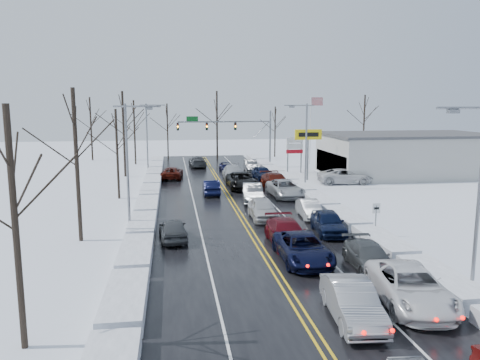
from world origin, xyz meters
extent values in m
plane|color=silver|center=(0.00, 0.00, 0.00)|extent=(160.00, 160.00, 0.00)
cube|color=black|center=(0.00, 2.00, 0.01)|extent=(14.00, 84.00, 0.01)
cube|color=white|center=(-7.60, 2.00, 0.00)|extent=(1.83, 72.00, 0.76)
cube|color=white|center=(7.60, 2.00, 0.00)|extent=(1.83, 72.00, 0.76)
cylinder|color=slate|center=(8.50, 28.00, 4.00)|extent=(0.24, 0.24, 8.00)
cylinder|color=slate|center=(2.00, 28.00, 6.50)|extent=(13.00, 0.18, 0.18)
cylinder|color=slate|center=(7.30, 28.00, 5.40)|extent=(2.33, 0.10, 2.33)
cube|color=#0C591E|center=(-2.50, 28.00, 6.90)|extent=(1.60, 0.08, 0.70)
cube|color=black|center=(3.50, 28.00, 5.85)|extent=(0.32, 0.25, 1.05)
sphere|color=#3F0705|center=(3.50, 27.84, 6.15)|extent=(0.20, 0.20, 0.20)
sphere|color=orange|center=(3.50, 27.84, 5.85)|extent=(0.22, 0.22, 0.22)
sphere|color=black|center=(3.50, 27.84, 5.55)|extent=(0.20, 0.20, 0.20)
cube|color=black|center=(-0.50, 28.00, 5.85)|extent=(0.32, 0.25, 1.05)
sphere|color=#3F0705|center=(-0.50, 27.84, 6.15)|extent=(0.20, 0.20, 0.20)
sphere|color=orange|center=(-0.50, 27.84, 5.85)|extent=(0.22, 0.22, 0.22)
sphere|color=black|center=(-0.50, 27.84, 5.55)|extent=(0.20, 0.20, 0.20)
cube|color=black|center=(-4.50, 28.00, 5.85)|extent=(0.32, 0.25, 1.05)
sphere|color=#3F0705|center=(-4.50, 27.84, 6.15)|extent=(0.20, 0.20, 0.20)
sphere|color=orange|center=(-4.50, 27.84, 5.85)|extent=(0.22, 0.22, 0.22)
sphere|color=black|center=(-4.50, 27.84, 5.55)|extent=(0.20, 0.20, 0.20)
cylinder|color=slate|center=(10.50, 16.00, 2.80)|extent=(0.20, 0.20, 5.60)
cube|color=yellow|center=(10.50, 16.00, 5.40)|extent=(3.20, 0.30, 1.20)
cube|color=black|center=(10.50, 15.83, 5.40)|extent=(2.40, 0.04, 0.50)
cylinder|color=slate|center=(9.60, 22.00, 2.00)|extent=(0.16, 0.16, 4.00)
cylinder|color=slate|center=(11.40, 22.00, 2.00)|extent=(0.16, 0.16, 4.00)
cube|color=white|center=(10.50, 22.00, 4.30)|extent=(2.20, 0.22, 0.70)
cube|color=white|center=(10.50, 22.00, 3.50)|extent=(2.20, 0.22, 0.70)
cube|color=#AE0D19|center=(10.50, 22.00, 2.80)|extent=(2.20, 0.22, 0.50)
cylinder|color=slate|center=(8.20, -8.00, 1.10)|extent=(0.08, 0.08, 2.20)
cube|color=white|center=(8.20, -8.00, 2.00)|extent=(0.55, 0.05, 0.70)
cube|color=black|center=(8.20, -8.04, 2.00)|extent=(0.35, 0.02, 0.15)
cylinder|color=silver|center=(15.00, 30.00, 5.00)|extent=(0.14, 0.14, 10.00)
cube|color=#A8A9A4|center=(24.00, 18.00, 2.50)|extent=(20.00, 12.00, 5.00)
cube|color=#262628|center=(14.05, 18.00, 1.60)|extent=(0.10, 11.00, 2.80)
cube|color=#3F3F42|center=(24.00, 18.00, 5.15)|extent=(20.40, 12.40, 0.30)
cylinder|color=slate|center=(8.50, -18.00, 4.50)|extent=(0.18, 0.18, 9.00)
cylinder|color=slate|center=(7.70, -18.00, 8.80)|extent=(3.20, 0.12, 0.12)
cube|color=slate|center=(6.90, -18.00, 8.65)|extent=(0.50, 0.25, 0.18)
cylinder|color=slate|center=(8.50, 10.00, 4.50)|extent=(0.18, 0.18, 9.00)
cylinder|color=slate|center=(7.70, 10.00, 8.80)|extent=(3.20, 0.12, 0.12)
cube|color=slate|center=(6.90, 10.00, 8.65)|extent=(0.50, 0.25, 0.18)
cylinder|color=slate|center=(-8.50, -4.00, 4.50)|extent=(0.18, 0.18, 9.00)
cylinder|color=slate|center=(-7.70, -4.00, 8.80)|extent=(3.20, 0.12, 0.12)
cube|color=slate|center=(-6.90, -4.00, 8.65)|extent=(0.50, 0.25, 0.18)
cylinder|color=slate|center=(-8.50, 24.00, 4.50)|extent=(0.18, 0.18, 9.00)
cylinder|color=slate|center=(-7.70, 24.00, 8.80)|extent=(3.20, 0.12, 0.12)
cube|color=slate|center=(-6.90, 24.00, 8.65)|extent=(0.50, 0.25, 0.18)
cylinder|color=#2D231C|center=(-11.00, -20.00, 4.50)|extent=(0.24, 0.24, 9.00)
cylinder|color=#2D231C|center=(-11.50, -6.00, 5.00)|extent=(0.27, 0.27, 10.00)
cylinder|color=#2D231C|center=(-10.50, 8.00, 4.25)|extent=(0.23, 0.23, 8.50)
cylinder|color=#2D231C|center=(-11.20, 22.00, 5.25)|extent=(0.28, 0.28, 10.50)
cylinder|color=#2D231C|center=(-10.80, 34.00, 4.75)|extent=(0.25, 0.25, 9.50)
cylinder|color=#2D231C|center=(-18.00, 40.00, 5.00)|extent=(0.27, 0.27, 10.00)
cylinder|color=#2D231C|center=(-6.00, 41.00, 4.50)|extent=(0.24, 0.24, 9.00)
cylinder|color=#2D231C|center=(2.00, 39.00, 5.50)|extent=(0.29, 0.29, 11.00)
cylinder|color=#2D231C|center=(12.00, 40.50, 4.25)|extent=(0.23, 0.23, 8.50)
cylinder|color=#2D231C|center=(28.00, 41.00, 5.25)|extent=(0.28, 0.28, 10.50)
imported|color=#94969B|center=(1.92, -19.61, 0.00)|extent=(2.15, 5.05, 1.62)
imported|color=black|center=(1.91, -12.14, 0.00)|extent=(2.67, 5.70, 1.58)
imported|color=#540B13|center=(1.78, -8.89, 0.00)|extent=(2.28, 5.48, 1.58)
imported|color=silver|center=(1.55, -2.04, 0.00)|extent=(2.03, 4.89, 1.66)
imported|color=#44464A|center=(1.91, 4.63, 0.00)|extent=(2.31, 5.22, 1.66)
imported|color=black|center=(1.92, 11.51, 0.00)|extent=(2.92, 6.21, 1.72)
imported|color=#AAADB2|center=(1.81, 17.48, 0.00)|extent=(2.52, 5.85, 1.68)
imported|color=black|center=(1.73, 24.05, 0.00)|extent=(1.81, 4.04, 1.35)
imported|color=white|center=(5.11, -18.52, 0.00)|extent=(3.60, 6.39, 1.69)
imported|color=#404345|center=(5.16, -13.89, 0.00)|extent=(2.28, 4.96, 1.40)
imported|color=black|center=(5.30, -6.72, 0.00)|extent=(2.36, 4.92, 1.62)
imported|color=#A6AAAE|center=(5.37, -2.01, 0.00)|extent=(1.70, 4.29, 1.39)
imported|color=#A7ABAF|center=(5.44, 6.42, 0.00)|extent=(3.03, 6.02, 1.64)
imported|color=#471009|center=(5.34, 10.16, 0.00)|extent=(2.73, 6.05, 1.72)
imported|color=black|center=(5.30, 17.13, 0.00)|extent=(2.27, 4.74, 1.56)
imported|color=#424447|center=(5.07, 24.22, 0.00)|extent=(1.86, 4.69, 1.52)
imported|color=black|center=(-1.59, 8.71, 0.00)|extent=(1.60, 4.49, 1.48)
imported|color=#471009|center=(-5.43, 19.26, 0.00)|extent=(2.88, 5.40, 1.44)
imported|color=#414346|center=(-1.79, 29.43, 0.00)|extent=(2.47, 5.66, 1.62)
imported|color=#414346|center=(-5.44, -6.78, 0.00)|extent=(2.06, 4.45, 1.48)
imported|color=silver|center=(13.99, 12.83, 0.00)|extent=(6.37, 3.36, 1.71)
imported|color=#3B3E40|center=(16.92, 16.85, 0.00)|extent=(2.46, 5.14, 1.44)
imported|color=black|center=(14.93, 22.49, 0.00)|extent=(1.93, 4.11, 1.36)
camera|label=1|loc=(-5.41, -37.18, 8.99)|focal=35.00mm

